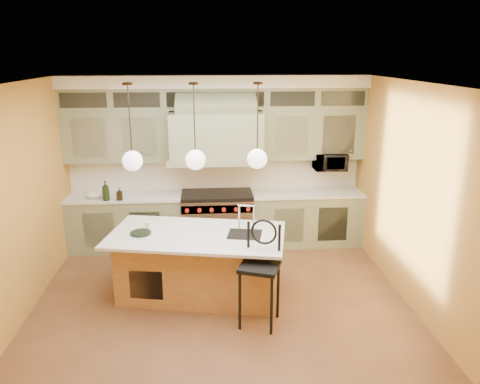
{
  "coord_description": "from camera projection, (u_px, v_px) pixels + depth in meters",
  "views": [
    {
      "loc": [
        -0.18,
        -5.45,
        3.24
      ],
      "look_at": [
        0.28,
        0.7,
        1.4
      ],
      "focal_mm": 35.0,
      "sensor_mm": 36.0,
      "label": 1
    }
  ],
  "objects": [
    {
      "name": "floor",
      "position": [
        222.0,
        309.0,
        6.15
      ],
      "size": [
        5.0,
        5.0,
        0.0
      ],
      "primitive_type": "plane",
      "color": "#58341E",
      "rests_on": "ground"
    },
    {
      "name": "ceiling",
      "position": [
        220.0,
        84.0,
        5.32
      ],
      "size": [
        5.0,
        5.0,
        0.0
      ],
      "primitive_type": "plane",
      "rotation": [
        3.14,
        0.0,
        0.0
      ],
      "color": "white",
      "rests_on": "wall_back"
    },
    {
      "name": "wall_back",
      "position": [
        216.0,
        160.0,
        8.13
      ],
      "size": [
        5.0,
        0.0,
        5.0
      ],
      "primitive_type": "plane",
      "rotation": [
        1.57,
        0.0,
        0.0
      ],
      "color": "#B98332",
      "rests_on": "ground"
    },
    {
      "name": "wall_front",
      "position": [
        234.0,
        313.0,
        3.35
      ],
      "size": [
        5.0,
        0.0,
        5.0
      ],
      "primitive_type": "plane",
      "rotation": [
        -1.57,
        0.0,
        0.0
      ],
      "color": "#B98332",
      "rests_on": "ground"
    },
    {
      "name": "wall_left",
      "position": [
        11.0,
        210.0,
        5.56
      ],
      "size": [
        0.0,
        5.0,
        5.0
      ],
      "primitive_type": "plane",
      "rotation": [
        1.57,
        0.0,
        1.57
      ],
      "color": "#B98332",
      "rests_on": "ground"
    },
    {
      "name": "wall_right",
      "position": [
        418.0,
        200.0,
        5.91
      ],
      "size": [
        0.0,
        5.0,
        5.0
      ],
      "primitive_type": "plane",
      "rotation": [
        1.57,
        0.0,
        -1.57
      ],
      "color": "#B98332",
      "rests_on": "ground"
    },
    {
      "name": "back_cabinetry",
      "position": [
        216.0,
        165.0,
        7.88
      ],
      "size": [
        5.0,
        0.77,
        2.9
      ],
      "color": "gray",
      "rests_on": "floor"
    },
    {
      "name": "range",
      "position": [
        217.0,
        219.0,
        8.06
      ],
      "size": [
        1.2,
        0.74,
        0.96
      ],
      "color": "silver",
      "rests_on": "floor"
    },
    {
      "name": "kitchen_island",
      "position": [
        199.0,
        263.0,
        6.42
      ],
      "size": [
        2.52,
        1.66,
        1.35
      ],
      "rotation": [
        0.0,
        0.0,
        -0.19
      ],
      "color": "olive",
      "rests_on": "floor"
    },
    {
      "name": "counter_stool",
      "position": [
        260.0,
        267.0,
        5.66
      ],
      "size": [
        0.59,
        0.59,
        1.31
      ],
      "rotation": [
        0.0,
        0.0,
        -0.35
      ],
      "color": "black",
      "rests_on": "floor"
    },
    {
      "name": "microwave",
      "position": [
        330.0,
        161.0,
        8.03
      ],
      "size": [
        0.54,
        0.37,
        0.3
      ],
      "primitive_type": "imported",
      "color": "black",
      "rests_on": "back_cabinetry"
    },
    {
      "name": "oil_bottle_a",
      "position": [
        106.0,
        191.0,
        7.55
      ],
      "size": [
        0.13,
        0.13,
        0.33
      ],
      "primitive_type": "imported",
      "rotation": [
        0.0,
        0.0,
        -0.01
      ],
      "color": "black",
      "rests_on": "back_cabinetry"
    },
    {
      "name": "oil_bottle_b",
      "position": [
        120.0,
        194.0,
        7.58
      ],
      "size": [
        0.1,
        0.1,
        0.21
      ],
      "primitive_type": "imported",
      "rotation": [
        0.0,
        0.0,
        0.04
      ],
      "color": "black",
      "rests_on": "back_cabinetry"
    },
    {
      "name": "fruit_bowl",
      "position": [
        95.0,
        196.0,
        7.72
      ],
      "size": [
        0.31,
        0.31,
        0.07
      ],
      "primitive_type": "imported",
      "rotation": [
        0.0,
        0.0,
        0.16
      ],
      "color": "white",
      "rests_on": "back_cabinetry"
    },
    {
      "name": "cup",
      "position": [
        149.0,
        225.0,
        6.44
      ],
      "size": [
        0.11,
        0.11,
        0.09
      ],
      "primitive_type": "imported",
      "rotation": [
        0.0,
        0.0,
        0.08
      ],
      "color": "white",
      "rests_on": "kitchen_island"
    },
    {
      "name": "pendant_left",
      "position": [
        132.0,
        159.0,
        5.94
      ],
      "size": [
        0.26,
        0.26,
        1.11
      ],
      "color": "#2D2319",
      "rests_on": "ceiling"
    },
    {
      "name": "pendant_center",
      "position": [
        195.0,
        158.0,
        6.0
      ],
      "size": [
        0.26,
        0.26,
        1.11
      ],
      "color": "#2D2319",
      "rests_on": "ceiling"
    },
    {
      "name": "pendant_right",
      "position": [
        257.0,
        157.0,
        6.06
      ],
      "size": [
        0.26,
        0.26,
        1.11
      ],
      "color": "#2D2319",
      "rests_on": "ceiling"
    }
  ]
}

